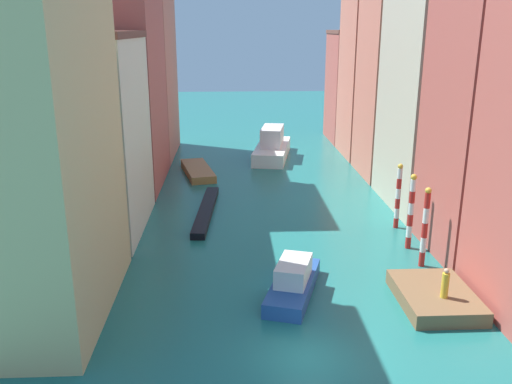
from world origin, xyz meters
TOP-DOWN VIEW (x-y plane):
  - ground_plane at (0.00, 24.50)m, footprint 154.00×154.00m
  - building_left_0 at (-12.95, 5.00)m, footprint 7.61×11.55m
  - building_left_1 at (-12.95, 16.42)m, footprint 7.61×10.76m
  - building_left_2 at (-12.95, 27.89)m, footprint 7.61×11.65m
  - building_left_3 at (-12.95, 39.59)m, footprint 7.61×11.78m
  - building_right_1 at (12.95, 11.28)m, footprint 7.61×7.71m
  - building_right_2 at (12.95, 20.50)m, footprint 7.61×10.00m
  - building_right_3 at (12.95, 29.83)m, footprint 7.61×8.00m
  - building_right_4 at (12.95, 38.38)m, footprint 7.61×8.24m
  - building_right_5 at (12.95, 46.70)m, footprint 7.61×8.22m
  - waterfront_dock at (7.11, 4.51)m, footprint 3.61×5.03m
  - person_on_dock at (7.22, 3.74)m, footprint 0.36×0.36m
  - mooring_pole_0 at (8.00, 9.03)m, footprint 0.37×0.37m
  - mooring_pole_1 at (8.07, 11.75)m, footprint 0.38×0.38m
  - mooring_pole_2 at (8.39, 15.41)m, footprint 0.37×0.37m
  - vaporetto_white at (1.38, 37.32)m, footprint 4.95×10.54m
  - gondola_black at (-5.04, 19.07)m, footprint 1.71×10.88m
  - motorboat_0 at (-6.29, 30.67)m, footprint 3.81×7.79m
  - motorboat_1 at (0.05, 5.98)m, footprint 3.69×6.38m

SIDE VIEW (x-z plane):
  - ground_plane at x=0.00m, z-range 0.00..0.00m
  - gondola_black at x=-5.04m, z-range 0.00..0.50m
  - motorboat_0 at x=-6.29m, z-range 0.00..0.69m
  - waterfront_dock at x=7.11m, z-range 0.00..0.76m
  - motorboat_1 at x=0.05m, z-range -0.22..1.61m
  - vaporetto_white at x=1.38m, z-range -0.47..2.86m
  - person_on_dock at x=7.22m, z-range 0.71..2.25m
  - mooring_pole_2 at x=8.39m, z-range 0.06..4.67m
  - mooring_pole_0 at x=8.00m, z-range 0.06..4.87m
  - mooring_pole_1 at x=8.07m, z-range 0.06..4.93m
  - building_right_5 at x=12.95m, z-range 0.01..13.25m
  - building_left_1 at x=-12.95m, z-range 0.01..13.27m
  - building_left_3 at x=-12.95m, z-range 0.01..17.62m
  - building_right_3 at x=12.95m, z-range 0.01..17.93m
  - building_left_0 at x=-12.95m, z-range 0.01..18.78m
  - building_right_1 at x=12.95m, z-range 0.01..19.54m
  - building_left_2 at x=-12.95m, z-range 0.01..20.84m
  - building_right_4 at x=12.95m, z-range 0.01..20.89m
  - building_right_2 at x=12.95m, z-range 0.01..21.83m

